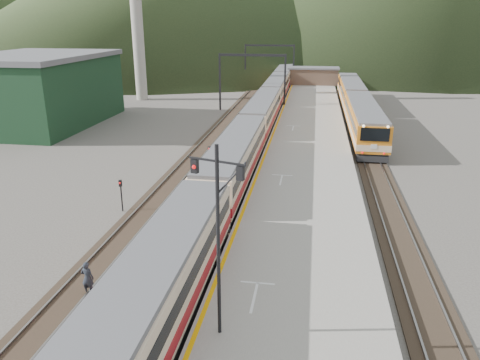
% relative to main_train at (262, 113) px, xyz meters
% --- Properties ---
extents(track_main, '(2.60, 200.00, 0.23)m').
position_rel_main_train_xyz_m(track_main, '(0.00, -3.05, -1.90)').
color(track_main, black).
rests_on(track_main, ground).
extents(track_far, '(2.60, 200.00, 0.23)m').
position_rel_main_train_xyz_m(track_far, '(-5.00, -3.05, -1.90)').
color(track_far, black).
rests_on(track_far, ground).
extents(track_second, '(2.60, 200.00, 0.23)m').
position_rel_main_train_xyz_m(track_second, '(11.50, -3.05, -1.90)').
color(track_second, black).
rests_on(track_second, ground).
extents(platform, '(8.00, 100.00, 1.00)m').
position_rel_main_train_xyz_m(platform, '(5.60, -5.05, -1.47)').
color(platform, gray).
rests_on(platform, ground).
extents(gantry_near, '(9.55, 0.25, 8.00)m').
position_rel_main_train_xyz_m(gantry_near, '(-2.85, 11.95, 3.62)').
color(gantry_near, black).
rests_on(gantry_near, ground).
extents(gantry_far, '(9.55, 0.25, 8.00)m').
position_rel_main_train_xyz_m(gantry_far, '(-2.85, 36.95, 3.62)').
color(gantry_far, black).
rests_on(gantry_far, ground).
extents(warehouse, '(14.50, 20.50, 8.60)m').
position_rel_main_train_xyz_m(warehouse, '(-28.00, -1.05, 2.35)').
color(warehouse, black).
rests_on(warehouse, ground).
extents(smokestack, '(1.80, 1.80, 30.00)m').
position_rel_main_train_xyz_m(smokestack, '(-22.00, 18.95, 13.03)').
color(smokestack, '#9E998E').
rests_on(smokestack, ground).
extents(station_shed, '(9.40, 4.40, 3.10)m').
position_rel_main_train_xyz_m(station_shed, '(5.60, 34.95, 0.60)').
color(station_shed, brown).
rests_on(station_shed, platform).
extents(main_train, '(2.85, 97.71, 3.47)m').
position_rel_main_train_xyz_m(main_train, '(0.00, 0.00, 0.00)').
color(main_train, beige).
rests_on(main_train, track_main).
extents(second_train, '(3.09, 42.08, 3.77)m').
position_rel_main_train_xyz_m(second_train, '(11.50, 8.41, 0.15)').
color(second_train, orange).
rests_on(second_train, track_second).
extents(signal_mast, '(2.12, 0.78, 7.59)m').
position_rel_main_train_xyz_m(signal_mast, '(2.77, -39.64, 3.63)').
color(signal_mast, black).
rests_on(signal_mast, platform).
extents(short_signal_a, '(0.26, 0.23, 2.27)m').
position_rel_main_train_xyz_m(short_signal_a, '(-2.38, -41.23, -0.50)').
color(short_signal_a, black).
rests_on(short_signal_a, ground).
extents(short_signal_b, '(0.25, 0.21, 2.27)m').
position_rel_main_train_xyz_m(short_signal_b, '(-2.69, -16.90, -0.50)').
color(short_signal_b, black).
rests_on(short_signal_b, ground).
extents(short_signal_c, '(0.26, 0.22, 2.27)m').
position_rel_main_train_xyz_m(short_signal_c, '(-6.74, -26.43, -0.50)').
color(short_signal_c, black).
rests_on(short_signal_c, ground).
extents(worker, '(0.63, 0.42, 1.71)m').
position_rel_main_train_xyz_m(worker, '(-4.34, -36.44, -1.11)').
color(worker, '#1F232D').
rests_on(worker, ground).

